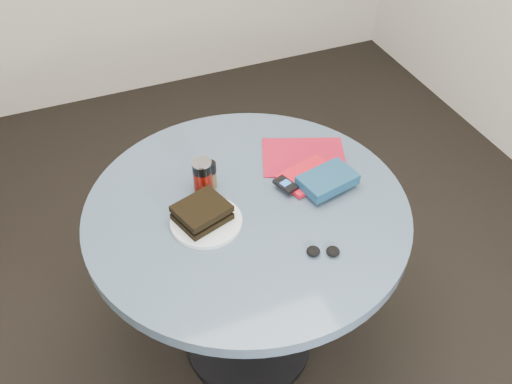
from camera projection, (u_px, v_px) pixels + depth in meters
name	position (u px, v px, depth m)	size (l,w,h in m)	color
ground	(249.00, 343.00, 2.25)	(4.00, 4.00, 0.00)	black
table	(247.00, 243.00, 1.85)	(1.00, 1.00, 0.75)	black
plate	(206.00, 222.00, 1.69)	(0.21, 0.21, 0.01)	white
sandwich	(202.00, 213.00, 1.67)	(0.18, 0.16, 0.05)	black
soda_can	(203.00, 176.00, 1.76)	(0.07, 0.07, 0.11)	#5D0A04
pepper_grinder	(210.00, 175.00, 1.78)	(0.05, 0.05, 0.09)	#4E4221
magazine	(304.00, 157.00, 1.92)	(0.28, 0.21, 0.00)	maroon
red_book	(308.00, 176.00, 1.83)	(0.18, 0.12, 0.02)	red
novel	(327.00, 180.00, 1.78)	(0.17, 0.11, 0.03)	navy
mp3_player	(285.00, 185.00, 1.78)	(0.06, 0.09, 0.01)	black
headphones	(323.00, 251.00, 1.59)	(0.10, 0.07, 0.02)	black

